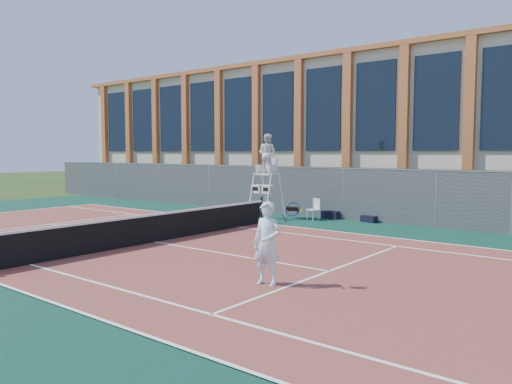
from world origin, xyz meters
The scene contains 12 objects.
ground centered at (0.00, 0.00, 0.00)m, with size 120.00×120.00×0.00m, color #233814.
apron centered at (0.00, 1.00, 0.01)m, with size 36.00×20.00×0.01m, color #0B3224.
tennis_court centered at (0.00, 0.00, 0.02)m, with size 23.77×10.97×0.02m, color brown.
tennis_net centered at (0.00, 0.00, 0.54)m, with size 0.10×11.30×1.10m.
fence centered at (0.00, 8.80, 1.10)m, with size 40.00×0.06×2.20m, color #595E60, non-canonical shape.
hedge centered at (0.00, 10.00, 1.10)m, with size 40.00×1.40×2.20m, color black.
building centered at (0.00, 17.95, 4.15)m, with size 45.00×10.60×8.22m.
umpire_chair centered at (-0.80, 7.05, 2.74)m, with size 1.05×1.61×3.75m.
plastic_chair centered at (1.18, 7.80, 0.55)m, with size 0.52×0.52×0.92m.
sports_bag_near centered at (1.50, 8.60, 0.18)m, with size 0.79×0.32×0.34m, color black.
sports_bag_far centered at (3.32, 8.60, 0.15)m, with size 0.68×0.29×0.27m, color black.
tennis_player centered at (5.97, -1.90, 0.94)m, with size 1.03×0.72×1.82m.
Camera 1 is at (12.37, -10.39, 2.90)m, focal length 35.00 mm.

